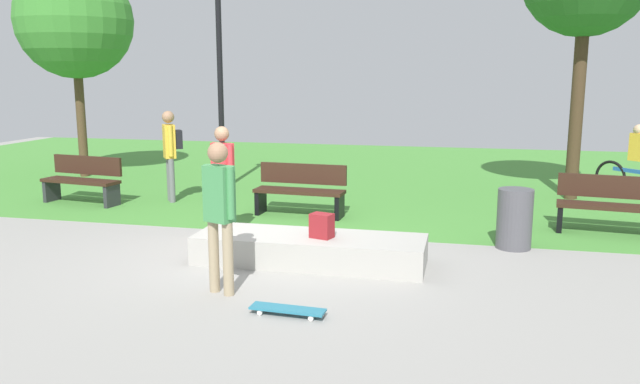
{
  "coord_description": "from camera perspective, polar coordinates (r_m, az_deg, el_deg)",
  "views": [
    {
      "loc": [
        2.72,
        -7.98,
        2.48
      ],
      "look_at": [
        0.76,
        0.46,
        0.86
      ],
      "focal_mm": 35.37,
      "sensor_mm": 36.0,
      "label": 1
    }
  ],
  "objects": [
    {
      "name": "ground_plane",
      "position": [
        8.79,
        -5.52,
        -5.83
      ],
      "size": [
        28.0,
        28.0,
        0.0
      ],
      "primitive_type": "plane",
      "color": "gray"
    },
    {
      "name": "grass_lawn",
      "position": [
        16.06,
        3.19,
        1.73
      ],
      "size": [
        26.6,
        12.71,
        0.01
      ],
      "primitive_type": "cube",
      "color": "#478C38",
      "rests_on": "ground_plane"
    },
    {
      "name": "concrete_ledge",
      "position": [
        8.41,
        -0.93,
        -5.21
      ],
      "size": [
        3.05,
        0.96,
        0.38
      ],
      "primitive_type": "cube",
      "color": "#A8A59E",
      "rests_on": "ground_plane"
    },
    {
      "name": "backpack_on_ledge",
      "position": [
        8.22,
        0.16,
        -3.07
      ],
      "size": [
        0.33,
        0.27,
        0.32
      ],
      "primitive_type": "cube",
      "rotation": [
        0.0,
        0.0,
        2.84
      ],
      "color": "maroon",
      "rests_on": "concrete_ledge"
    },
    {
      "name": "skater_performing_trick",
      "position": [
        7.16,
        -9.09,
        -1.27
      ],
      "size": [
        0.41,
        0.3,
        1.74
      ],
      "color": "tan",
      "rests_on": "ground_plane"
    },
    {
      "name": "skater_watching",
      "position": [
        9.74,
        -8.78,
        1.74
      ],
      "size": [
        0.39,
        0.32,
        1.71
      ],
      "color": "tan",
      "rests_on": "ground_plane"
    },
    {
      "name": "skateboard_by_ledge",
      "position": [
        6.7,
        -2.95,
        -10.56
      ],
      "size": [
        0.81,
        0.25,
        0.08
      ],
      "color": "teal",
      "rests_on": "ground_plane"
    },
    {
      "name": "park_bench_near_lamppost",
      "position": [
        10.87,
        24.83,
        -0.98
      ],
      "size": [
        1.65,
        0.67,
        0.91
      ],
      "color": "#331E14",
      "rests_on": "ground_plane"
    },
    {
      "name": "park_bench_near_path",
      "position": [
        11.17,
        -1.77,
        0.29
      ],
      "size": [
        1.63,
        0.57,
        0.91
      ],
      "color": "#331E14",
      "rests_on": "ground_plane"
    },
    {
      "name": "park_bench_far_right",
      "position": [
        13.06,
        -20.66,
        1.12
      ],
      "size": [
        1.65,
        0.7,
        0.91
      ],
      "color": "#331E14",
      "rests_on": "ground_plane"
    },
    {
      "name": "tree_slender_maple",
      "position": [
        16.48,
        -21.34,
        14.21
      ],
      "size": [
        2.73,
        2.73,
        5.09
      ],
      "color": "#4C3823",
      "rests_on": "grass_lawn"
    },
    {
      "name": "lamp_post",
      "position": [
        13.7,
        -9.05,
        11.05
      ],
      "size": [
        0.28,
        0.28,
        4.32
      ],
      "color": "black",
      "rests_on": "ground_plane"
    },
    {
      "name": "trash_bin",
      "position": [
        9.49,
        17.19,
        -2.32
      ],
      "size": [
        0.5,
        0.5,
        0.87
      ],
      "primitive_type": "cylinder",
      "color": "#4C4C51",
      "rests_on": "ground_plane"
    },
    {
      "name": "pedestrian_with_backpack",
      "position": [
        12.67,
        -13.36,
        3.97
      ],
      "size": [
        0.45,
        0.43,
        1.78
      ],
      "color": "slate",
      "rests_on": "ground_plane"
    },
    {
      "name": "cyclist_on_bicycle",
      "position": [
        14.35,
        26.66,
        2.08
      ],
      "size": [
        1.3,
        1.36,
        1.52
      ],
      "color": "black",
      "rests_on": "ground_plane"
    }
  ]
}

